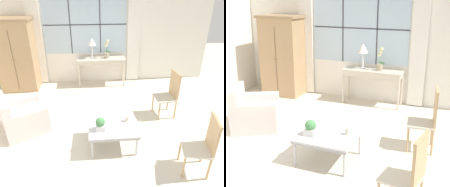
# 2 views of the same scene
# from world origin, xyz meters

# --- Properties ---
(ground_plane) EXTENTS (14.00, 14.00, 0.00)m
(ground_plane) POSITION_xyz_m (0.00, 0.00, 0.00)
(ground_plane) COLOR beige
(wall_back_windowed) EXTENTS (7.20, 0.14, 2.80)m
(wall_back_windowed) POSITION_xyz_m (0.00, 3.02, 1.41)
(wall_back_windowed) COLOR white
(wall_back_windowed) RESTS_ON ground_plane
(armoire) EXTENTS (1.04, 0.69, 1.96)m
(armoire) POSITION_xyz_m (-1.87, 2.63, 0.99)
(armoire) COLOR tan
(armoire) RESTS_ON ground_plane
(console_table) EXTENTS (1.36, 0.44, 0.81)m
(console_table) POSITION_xyz_m (0.42, 2.72, 0.72)
(console_table) COLOR beige
(console_table) RESTS_ON ground_plane
(table_lamp) EXTENTS (0.23, 0.23, 0.57)m
(table_lamp) POSITION_xyz_m (0.16, 2.77, 1.26)
(table_lamp) COLOR silver
(table_lamp) RESTS_ON console_table
(potted_orchid) EXTENTS (0.18, 0.14, 0.52)m
(potted_orchid) POSITION_xyz_m (0.57, 2.74, 1.00)
(potted_orchid) COLOR tan
(potted_orchid) RESTS_ON console_table
(armchair_upholstered) EXTENTS (1.13, 1.14, 0.81)m
(armchair_upholstered) POSITION_xyz_m (-1.30, 0.62, 0.28)
(armchair_upholstered) COLOR beige
(armchair_upholstered) RESTS_ON ground_plane
(side_chair_wooden) EXTENTS (0.49, 0.49, 1.05)m
(side_chair_wooden) POSITION_xyz_m (1.87, 0.93, 0.58)
(side_chair_wooden) COLOR beige
(side_chair_wooden) RESTS_ON ground_plane
(accent_chair_wooden) EXTENTS (0.52, 0.52, 1.01)m
(accent_chair_wooden) POSITION_xyz_m (1.87, -0.76, 0.56)
(accent_chair_wooden) COLOR beige
(accent_chair_wooden) RESTS_ON ground_plane
(coffee_table) EXTENTS (0.88, 0.79, 0.44)m
(coffee_table) POSITION_xyz_m (0.52, 0.00, 0.39)
(coffee_table) COLOR #BCBCC1
(coffee_table) RESTS_ON ground_plane
(potted_plant_small) EXTENTS (0.17, 0.17, 0.24)m
(potted_plant_small) POSITION_xyz_m (0.28, -0.12, 0.56)
(potted_plant_small) COLOR white
(potted_plant_small) RESTS_ON coffee_table
(pillar_candle) EXTENTS (0.09, 0.09, 0.12)m
(pillar_candle) POSITION_xyz_m (0.79, 0.10, 0.48)
(pillar_candle) COLOR silver
(pillar_candle) RESTS_ON coffee_table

